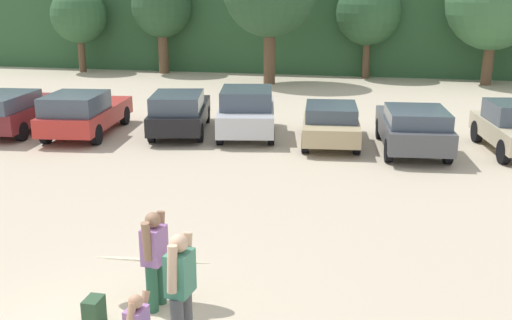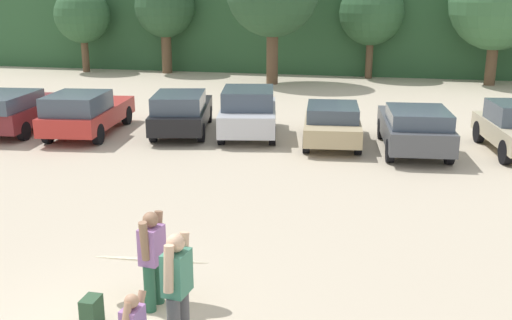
% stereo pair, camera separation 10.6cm
% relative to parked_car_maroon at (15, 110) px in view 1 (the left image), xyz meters
% --- Properties ---
extents(hillside_ridge, '(108.00, 12.00, 5.43)m').
position_rel_parked_car_maroon_xyz_m(hillside_ridge, '(8.99, 23.32, 1.91)').
color(hillside_ridge, '#2D5633').
rests_on(hillside_ridge, ground_plane).
extents(tree_far_left, '(3.39, 3.39, 5.17)m').
position_rel_parked_car_maroon_xyz_m(tree_far_left, '(-5.76, 15.84, 2.64)').
color(tree_far_left, brown).
rests_on(tree_far_left, ground_plane).
extents(tree_center, '(3.64, 3.64, 5.81)m').
position_rel_parked_car_maroon_xyz_m(tree_center, '(-0.54, 16.38, 3.13)').
color(tree_center, brown).
rests_on(tree_center, ground_plane).
extents(tree_center_right, '(3.67, 3.67, 5.56)m').
position_rel_parked_car_maroon_xyz_m(tree_center_right, '(11.78, 16.71, 2.90)').
color(tree_center_right, brown).
rests_on(tree_center_right, ground_plane).
extents(tree_ridge_back, '(4.98, 4.98, 6.84)m').
position_rel_parked_car_maroon_xyz_m(tree_ridge_back, '(18.27, 15.40, 3.52)').
color(tree_ridge_back, brown).
rests_on(tree_ridge_back, ground_plane).
extents(parked_car_maroon, '(2.27, 4.92, 1.51)m').
position_rel_parked_car_maroon_xyz_m(parked_car_maroon, '(0.00, 0.00, 0.00)').
color(parked_car_maroon, maroon).
rests_on(parked_car_maroon, ground_plane).
extents(parked_car_red, '(2.47, 4.92, 1.58)m').
position_rel_parked_car_maroon_xyz_m(parked_car_red, '(2.65, 0.06, 0.01)').
color(parked_car_red, '#B72D28').
rests_on(parked_car_red, ground_plane).
extents(parked_car_black, '(2.74, 4.96, 1.52)m').
position_rel_parked_car_maroon_xyz_m(parked_car_black, '(5.81, 1.07, -0.02)').
color(parked_car_black, black).
rests_on(parked_car_black, ground_plane).
extents(parked_car_silver, '(2.59, 4.27, 1.66)m').
position_rel_parked_car_maroon_xyz_m(parked_car_silver, '(8.21, 1.22, 0.05)').
color(parked_car_silver, silver).
rests_on(parked_car_silver, ground_plane).
extents(parked_car_tan, '(2.19, 4.22, 1.32)m').
position_rel_parked_car_maroon_xyz_m(parked_car_tan, '(11.17, 0.71, -0.10)').
color(parked_car_tan, tan).
rests_on(parked_car_tan, ground_plane).
extents(parked_car_dark_gray, '(2.33, 4.64, 1.47)m').
position_rel_parked_car_maroon_xyz_m(parked_car_dark_gray, '(13.77, 0.20, -0.02)').
color(parked_car_dark_gray, '#4C4F54').
rests_on(parked_car_dark_gray, ground_plane).
extents(person_adult, '(0.34, 0.66, 1.61)m').
position_rel_parked_car_maroon_xyz_m(person_adult, '(9.42, -10.54, 0.10)').
color(person_adult, '#26593F').
rests_on(person_adult, ground_plane).
extents(person_companion, '(0.35, 0.70, 1.69)m').
position_rel_parked_car_maroon_xyz_m(person_companion, '(10.16, -11.45, 0.15)').
color(person_companion, '#4C4C51').
rests_on(person_companion, ground_plane).
extents(surfboard_cream, '(1.93, 0.68, 0.28)m').
position_rel_parked_car_maroon_xyz_m(surfboard_cream, '(9.33, -10.40, -0.06)').
color(surfboard_cream, beige).
extents(backpack_dropped, '(0.24, 0.34, 0.45)m').
position_rel_parked_car_maroon_xyz_m(backpack_dropped, '(8.70, -11.25, -0.58)').
color(backpack_dropped, '#2D4C33').
rests_on(backpack_dropped, ground_plane).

